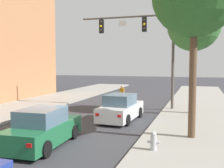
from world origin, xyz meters
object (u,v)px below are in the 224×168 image
Objects in this scene: pedestrian_crossing_road at (122,94)px; car_lead_white at (121,109)px; fire_hydrant at (154,141)px; car_following_green at (43,129)px; street_tree_second at (194,25)px; traffic_signal_mast at (145,38)px.

car_lead_white is at bearing -74.74° from pedestrian_crossing_road.
fire_hydrant is (2.89, -5.49, -0.22)m from car_lead_white.
pedestrian_crossing_road is at bearing 89.73° from car_following_green.
car_lead_white is 0.57× the size of street_tree_second.
traffic_signal_mast is 11.60m from car_following_green.
car_following_green is 4.59m from fire_hydrant.
street_tree_second is at bearing 82.14° from fire_hydrant.
pedestrian_crossing_road is (-2.21, 1.46, -4.46)m from traffic_signal_mast.
traffic_signal_mast is 5.18m from pedestrian_crossing_road.
traffic_signal_mast is at bearing 157.07° from street_tree_second.
fire_hydrant is (2.30, -9.96, -4.86)m from traffic_signal_mast.
car_lead_white is 2.63× the size of pedestrian_crossing_road.
car_following_green is at bearing -102.29° from traffic_signal_mast.
fire_hydrant is at bearing -68.46° from pedestrian_crossing_road.
pedestrian_crossing_road is at bearing 111.54° from fire_hydrant.
pedestrian_crossing_road is (0.06, 11.84, 0.19)m from car_following_green.
traffic_signal_mast reaches higher than pedestrian_crossing_road.
car_following_green reaches higher than fire_hydrant.
traffic_signal_mast reaches higher than car_lead_white.
street_tree_second is (3.48, -1.47, 0.57)m from traffic_signal_mast.
traffic_signal_mast is at bearing 77.71° from car_following_green.
car_following_green is at bearing -90.27° from pedestrian_crossing_road.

